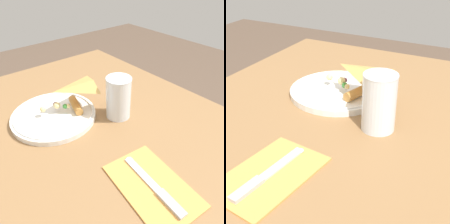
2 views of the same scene
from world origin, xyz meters
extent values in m
cube|color=olive|center=(0.00, 0.00, 0.72)|extent=(1.06, 0.81, 0.03)
cube|color=#4C3823|center=(0.48, 0.36, 0.35)|extent=(0.06, 0.06, 0.70)
cylinder|color=white|center=(0.13, 0.06, 0.74)|extent=(0.25, 0.25, 0.02)
torus|color=white|center=(0.13, 0.06, 0.75)|extent=(0.24, 0.24, 0.01)
pyramid|color=#DBA351|center=(0.13, 0.05, 0.76)|extent=(0.12, 0.15, 0.02)
cylinder|color=#C68942|center=(0.11, -0.01, 0.76)|extent=(0.09, 0.05, 0.02)
sphere|color=#388433|center=(0.11, 0.03, 0.77)|extent=(0.02, 0.02, 0.02)
sphere|color=#EFDB93|center=(0.14, 0.09, 0.77)|extent=(0.02, 0.02, 0.02)
sphere|color=#EFDB93|center=(0.13, 0.04, 0.77)|extent=(0.02, 0.02, 0.02)
sphere|color=#EFDB93|center=(0.11, 0.02, 0.77)|extent=(0.01, 0.01, 0.01)
sphere|color=#7A4256|center=(0.14, 0.04, 0.77)|extent=(0.01, 0.01, 0.01)
sphere|color=#7A4256|center=(0.14, 0.05, 0.77)|extent=(0.01, 0.01, 0.01)
cylinder|color=white|center=(0.01, -0.10, 0.80)|extent=(0.07, 0.07, 0.13)
cylinder|color=#B27F42|center=(0.01, -0.10, 0.79)|extent=(0.07, 0.07, 0.11)
torus|color=white|center=(0.01, -0.10, 0.86)|extent=(0.08, 0.08, 0.00)
cube|color=#E59E4C|center=(-0.23, 0.01, 0.73)|extent=(0.22, 0.16, 0.00)
cube|color=#B2B2B7|center=(-0.28, 0.02, 0.74)|extent=(0.07, 0.03, 0.01)
cube|color=silver|center=(-0.20, 0.01, 0.74)|extent=(0.11, 0.03, 0.00)
ellipsoid|color=silver|center=(-0.15, 0.00, 0.74)|extent=(0.02, 0.02, 0.00)
camera|label=1|loc=(-0.40, 0.26, 1.14)|focal=35.00mm
camera|label=2|loc=(-0.61, -0.33, 1.13)|focal=55.00mm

